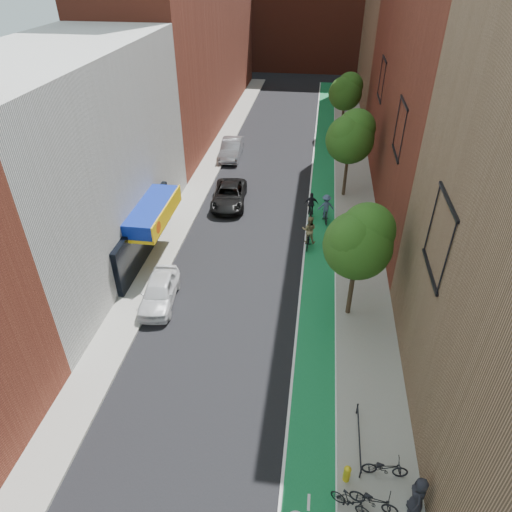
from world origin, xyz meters
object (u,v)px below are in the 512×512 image
at_px(cyclist_lane_near, 309,234).
at_px(fire_hydrant, 347,473).
at_px(cyclist_lane_far, 326,209).
at_px(pedestrian, 418,495).
at_px(parked_car_white, 159,291).
at_px(cyclist_lane_mid, 311,209).
at_px(parked_car_black, 229,195).
at_px(parked_car_silver, 231,149).

xyz_separation_m(cyclist_lane_near, fire_hydrant, (2.10, -15.66, -0.42)).
height_order(cyclist_lane_far, pedestrian, cyclist_lane_far).
bearing_deg(parked_car_white, cyclist_lane_mid, 47.64).
bearing_deg(parked_car_black, parked_car_white, -102.67).
distance_m(parked_car_silver, cyclist_lane_mid, 13.13).
distance_m(parked_car_black, cyclist_lane_mid, 6.37).
height_order(parked_car_black, pedestrian, pedestrian).
relative_size(cyclist_lane_mid, fire_hydrant, 2.59).
distance_m(cyclist_lane_near, cyclist_lane_mid, 3.75).
relative_size(cyclist_lane_near, cyclist_lane_far, 1.07).
distance_m(parked_car_silver, cyclist_lane_far, 13.95).
distance_m(cyclist_lane_mid, pedestrian, 20.60).
bearing_deg(cyclist_lane_mid, cyclist_lane_near, 85.27).
bearing_deg(pedestrian, cyclist_lane_far, -164.82).
xyz_separation_m(parked_car_white, cyclist_lane_far, (8.84, 10.22, 0.23)).
bearing_deg(fire_hydrant, parked_car_white, 137.90).
distance_m(parked_car_black, fire_hydrant, 22.44).
relative_size(parked_car_white, fire_hydrant, 5.50).
bearing_deg(cyclist_lane_far, cyclist_lane_mid, -23.46).
height_order(parked_car_black, parked_car_silver, parked_car_silver).
bearing_deg(fire_hydrant, parked_car_black, 111.71).
bearing_deg(cyclist_lane_mid, fire_hydrant, 91.45).
distance_m(pedestrian, fire_hydrant, 2.45).
bearing_deg(parked_car_black, pedestrian, -68.83).
bearing_deg(cyclist_lane_near, cyclist_lane_mid, -85.41).
bearing_deg(cyclist_lane_near, parked_car_black, -35.33).
distance_m(parked_car_silver, pedestrian, 33.05).
xyz_separation_m(pedestrian, fire_hydrant, (-2.30, 0.72, -0.43)).
relative_size(parked_car_black, cyclist_lane_near, 2.36).
bearing_deg(cyclist_lane_mid, pedestrian, 97.60).
bearing_deg(fire_hydrant, parked_car_silver, 108.14).
relative_size(cyclist_lane_far, pedestrian, 1.22).
distance_m(parked_car_black, pedestrian, 24.03).
height_order(cyclist_lane_mid, cyclist_lane_far, cyclist_lane_far).
relative_size(parked_car_black, fire_hydrant, 6.70).
xyz_separation_m(parked_car_black, cyclist_lane_mid, (6.20, -1.44, 0.04)).
distance_m(parked_car_silver, fire_hydrant, 31.58).
xyz_separation_m(cyclist_lane_far, fire_hydrant, (1.06, -19.17, -0.40)).
bearing_deg(fire_hydrant, cyclist_lane_far, 93.18).
bearing_deg(cyclist_lane_far, cyclist_lane_near, 62.88).
height_order(parked_car_silver, fire_hydrant, parked_car_silver).
xyz_separation_m(parked_car_white, pedestrian, (12.20, -9.67, 0.27)).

